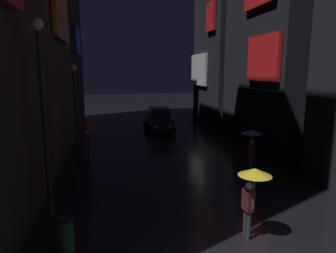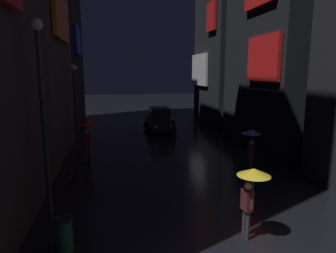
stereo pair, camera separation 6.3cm
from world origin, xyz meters
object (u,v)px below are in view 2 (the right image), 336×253
(streetlamp_left_far, at_px, (75,97))
(car_distant, at_px, (159,120))
(bicycle_parked_at_storefront, at_px, (73,177))
(pedestrian_far_right_blue, at_px, (251,140))
(streetlamp_left_near, at_px, (42,100))
(pedestrian_foreground_right_yellow, at_px, (252,184))
(pedestrian_midstreet_left_red, at_px, (88,130))
(trash_bin, at_px, (64,234))

(streetlamp_left_far, bearing_deg, car_distant, 39.72)
(bicycle_parked_at_storefront, bearing_deg, streetlamp_left_far, 93.88)
(pedestrian_far_right_blue, distance_m, car_distant, 11.13)
(pedestrian_far_right_blue, distance_m, streetlamp_left_near, 8.85)
(bicycle_parked_at_storefront, distance_m, streetlamp_left_near, 4.40)
(pedestrian_far_right_blue, distance_m, pedestrian_foreground_right_yellow, 5.60)
(pedestrian_midstreet_left_red, xyz_separation_m, streetlamp_left_far, (-0.84, 2.24, 1.54))
(streetlamp_left_far, bearing_deg, streetlamp_left_near, -90.00)
(pedestrian_far_right_blue, xyz_separation_m, streetlamp_left_far, (-8.19, 6.05, 1.54))
(car_distant, bearing_deg, streetlamp_left_near, -113.29)
(pedestrian_foreground_right_yellow, distance_m, car_distant, 15.88)
(bicycle_parked_at_storefront, xyz_separation_m, streetlamp_left_far, (-0.40, 5.89, 2.83))
(bicycle_parked_at_storefront, height_order, streetlamp_left_far, streetlamp_left_far)
(pedestrian_foreground_right_yellow, bearing_deg, streetlamp_left_near, 156.87)
(car_distant, xyz_separation_m, streetlamp_left_near, (-5.78, -13.42, 2.89))
(streetlamp_left_far, distance_m, trash_bin, 10.96)
(streetlamp_left_near, bearing_deg, pedestrian_midstreet_left_red, 82.55)
(pedestrian_midstreet_left_red, height_order, pedestrian_far_right_blue, same)
(pedestrian_far_right_blue, height_order, car_distant, pedestrian_far_right_blue)
(pedestrian_far_right_blue, height_order, streetlamp_left_near, streetlamp_left_near)
(pedestrian_far_right_blue, xyz_separation_m, pedestrian_foreground_right_yellow, (-2.48, -5.02, 0.00))
(bicycle_parked_at_storefront, relative_size, streetlamp_left_near, 0.29)
(pedestrian_midstreet_left_red, distance_m, pedestrian_foreground_right_yellow, 10.08)
(streetlamp_left_far, relative_size, trash_bin, 5.47)
(car_distant, bearing_deg, pedestrian_midstreet_left_red, -125.08)
(bicycle_parked_at_storefront, relative_size, car_distant, 0.44)
(pedestrian_foreground_right_yellow, xyz_separation_m, car_distant, (0.07, 15.86, -0.74))
(pedestrian_midstreet_left_red, bearing_deg, pedestrian_far_right_blue, -27.39)
(pedestrian_midstreet_left_red, height_order, pedestrian_foreground_right_yellow, same)
(car_distant, xyz_separation_m, streetlamp_left_far, (-5.78, -4.80, 2.29))
(car_distant, distance_m, trash_bin, 16.21)
(pedestrian_midstreet_left_red, relative_size, streetlamp_left_far, 0.42)
(streetlamp_left_far, distance_m, streetlamp_left_near, 8.65)
(streetlamp_left_near, xyz_separation_m, trash_bin, (0.70, -1.96, -3.34))
(trash_bin, bearing_deg, pedestrian_far_right_blue, 31.23)
(pedestrian_midstreet_left_red, bearing_deg, pedestrian_foreground_right_yellow, -61.10)
(car_distant, distance_m, streetlamp_left_near, 14.90)
(streetlamp_left_near, bearing_deg, pedestrian_far_right_blue, 17.48)
(bicycle_parked_at_storefront, xyz_separation_m, streetlamp_left_near, (-0.40, -2.73, 3.43))
(pedestrian_far_right_blue, xyz_separation_m, streetlamp_left_near, (-8.19, -2.58, 2.14))
(trash_bin, bearing_deg, bicycle_parked_at_storefront, 93.66)
(pedestrian_far_right_blue, height_order, streetlamp_left_far, streetlamp_left_far)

